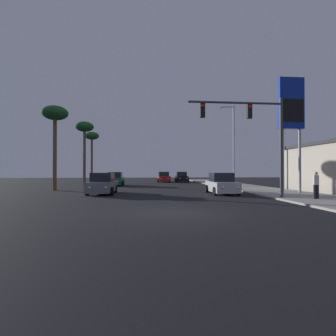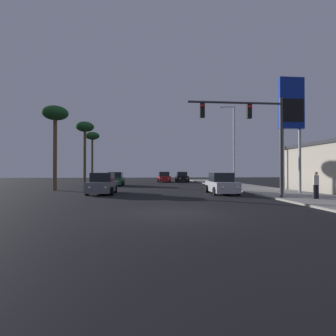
% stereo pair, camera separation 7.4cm
% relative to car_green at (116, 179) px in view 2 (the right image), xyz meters
% --- Properties ---
extents(ground_plane, '(120.00, 120.00, 0.00)m').
position_rel_car_green_xyz_m(ground_plane, '(4.93, -21.63, -0.76)').
color(ground_plane, black).
extents(sidewalk_right, '(5.00, 60.00, 0.12)m').
position_rel_car_green_xyz_m(sidewalk_right, '(14.43, -11.63, -0.70)').
color(sidewalk_right, '#9E998E').
rests_on(sidewalk_right, ground).
extents(car_green, '(2.04, 4.33, 1.68)m').
position_rel_car_green_xyz_m(car_green, '(0.00, 0.00, 0.00)').
color(car_green, '#195933').
rests_on(car_green, ground).
extents(car_silver, '(2.04, 4.34, 1.68)m').
position_rel_car_green_xyz_m(car_silver, '(9.74, -12.45, 0.00)').
color(car_silver, '#B7B7BC').
rests_on(car_silver, ground).
extents(car_black, '(2.04, 4.33, 1.68)m').
position_rel_car_green_xyz_m(car_black, '(9.77, 10.12, 0.00)').
color(car_black, black).
rests_on(car_black, ground).
extents(car_red, '(2.04, 4.34, 1.68)m').
position_rel_car_green_xyz_m(car_red, '(6.74, 9.75, 0.00)').
color(car_red, maroon).
rests_on(car_red, ground).
extents(car_grey, '(2.04, 4.34, 1.68)m').
position_rel_car_green_xyz_m(car_grey, '(0.23, -11.68, 0.00)').
color(car_grey, slate).
rests_on(car_grey, ground).
extents(traffic_light_mast, '(6.27, 0.36, 6.50)m').
position_rel_car_green_xyz_m(traffic_light_mast, '(10.74, -16.66, 3.91)').
color(traffic_light_mast, '#38383D').
rests_on(traffic_light_mast, sidewalk_right).
extents(street_lamp, '(1.74, 0.24, 9.00)m').
position_rel_car_green_xyz_m(street_lamp, '(13.41, -4.58, 4.36)').
color(street_lamp, '#99999E').
rests_on(street_lamp, sidewalk_right).
extents(gas_station_sign, '(2.00, 0.42, 9.00)m').
position_rel_car_green_xyz_m(gas_station_sign, '(14.98, -13.57, 5.86)').
color(gas_station_sign, '#99999E').
rests_on(gas_station_sign, sidewalk_right).
extents(pedestrian_on_sidewalk, '(0.34, 0.32, 1.67)m').
position_rel_car_green_xyz_m(pedestrian_on_sidewalk, '(14.17, -17.65, 0.27)').
color(pedestrian_on_sidewalk, '#23232D').
rests_on(pedestrian_on_sidewalk, sidewalk_right).
extents(palm_tree_mid, '(2.40, 2.40, 8.33)m').
position_rel_car_green_xyz_m(palm_tree_mid, '(-4.28, 2.37, 6.46)').
color(palm_tree_mid, brown).
rests_on(palm_tree_mid, ground).
extents(palm_tree_far, '(2.40, 2.40, 8.45)m').
position_rel_car_green_xyz_m(palm_tree_far, '(-5.26, 12.37, 6.57)').
color(palm_tree_far, brown).
rests_on(palm_tree_far, ground).
extents(palm_tree_near, '(2.40, 2.40, 7.93)m').
position_rel_car_green_xyz_m(palm_tree_near, '(-4.78, -7.63, 6.11)').
color(palm_tree_near, brown).
rests_on(palm_tree_near, ground).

